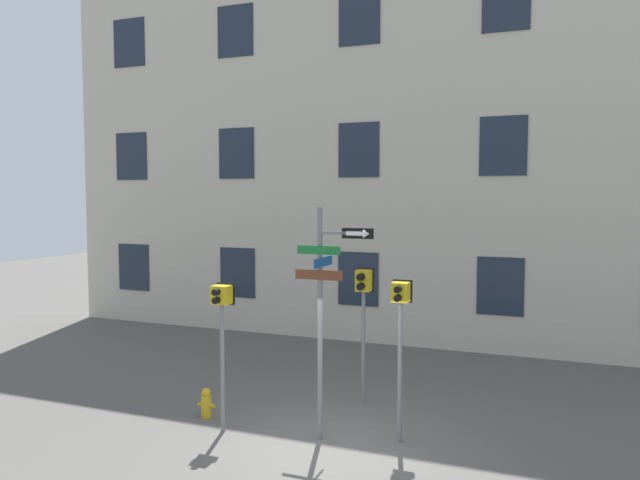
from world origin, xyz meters
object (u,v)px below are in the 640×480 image
(pedestrian_signal_left, at_px, (222,318))
(fire_hydrant, at_px, (206,403))
(pedestrian_signal_across, at_px, (363,298))
(pedestrian_signal_right, at_px, (400,320))
(street_sign_pole, at_px, (324,303))

(pedestrian_signal_left, height_order, fire_hydrant, pedestrian_signal_left)
(pedestrian_signal_left, bearing_deg, pedestrian_signal_across, 52.73)
(pedestrian_signal_right, relative_size, fire_hydrant, 4.91)
(pedestrian_signal_right, distance_m, fire_hydrant, 4.23)
(pedestrian_signal_right, bearing_deg, street_sign_pole, -163.55)
(street_sign_pole, height_order, fire_hydrant, street_sign_pole)
(pedestrian_signal_right, bearing_deg, pedestrian_signal_across, 124.94)
(pedestrian_signal_left, bearing_deg, fire_hydrant, 142.59)
(street_sign_pole, relative_size, fire_hydrant, 7.09)
(pedestrian_signal_across, height_order, fire_hydrant, pedestrian_signal_across)
(pedestrian_signal_right, xyz_separation_m, pedestrian_signal_across, (-1.23, 1.77, 0.03))
(pedestrian_signal_right, relative_size, pedestrian_signal_across, 1.01)
(pedestrian_signal_left, distance_m, pedestrian_signal_across, 3.10)
(pedestrian_signal_left, distance_m, pedestrian_signal_right, 3.19)
(pedestrian_signal_left, bearing_deg, street_sign_pole, 10.03)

